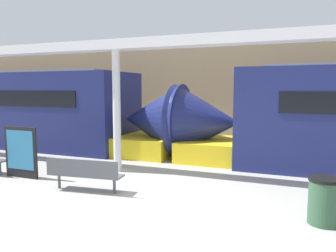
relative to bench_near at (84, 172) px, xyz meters
The scene contains 7 objects.
ground_plane 1.78m from the bench_near, 21.52° to the right, with size 60.00×60.00×0.00m, color #9E9B96.
station_wall 9.35m from the bench_near, 79.93° to the left, with size 56.00×0.20×5.00m, color #9E8460.
bench_near is the anchor object (origin of this frame).
trash_bin 5.21m from the bench_near, ahead, with size 0.59×0.59×0.87m.
poster_board 2.44m from the bench_near, 169.82° to the left, with size 1.09×0.07×1.43m.
support_column_near 2.47m from the bench_near, 97.86° to the left, with size 0.23×0.23×3.58m, color silver.
canopy_beam 3.85m from the bench_near, 97.86° to the left, with size 28.00×0.60×0.28m, color silver.
Camera 1 is at (3.07, -5.75, 2.47)m, focal length 35.00 mm.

